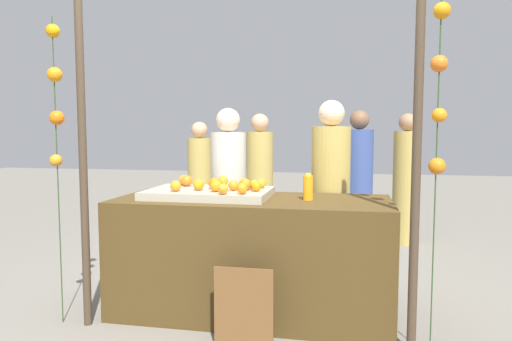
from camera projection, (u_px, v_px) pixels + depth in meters
ground_plane at (252, 311)px, 3.57m from camera, size 24.00×24.00×0.00m
stall_counter at (252, 255)px, 3.53m from camera, size 2.06×0.85×0.88m
orange_tray at (209, 193)px, 3.57m from camera, size 0.94×0.61×0.06m
orange_0 at (214, 184)px, 3.57m from camera, size 0.09×0.09×0.09m
orange_1 at (242, 189)px, 3.29m from camera, size 0.08×0.08×0.08m
orange_2 at (244, 184)px, 3.60m from camera, size 0.08×0.08×0.08m
orange_3 at (256, 186)px, 3.44m from camera, size 0.07×0.07×0.07m
orange_4 at (245, 184)px, 3.50m from camera, size 0.09×0.09×0.09m
orange_5 at (254, 185)px, 3.56m from camera, size 0.07×0.07×0.07m
orange_6 at (187, 181)px, 3.76m from camera, size 0.09×0.09×0.09m
orange_7 at (223, 189)px, 3.28m from camera, size 0.08×0.08×0.08m
orange_8 at (223, 181)px, 3.76m from camera, size 0.08×0.08×0.08m
orange_9 at (199, 185)px, 3.50m from camera, size 0.08×0.08×0.08m
orange_10 at (261, 183)px, 3.64m from camera, size 0.07×0.07×0.07m
orange_11 at (176, 186)px, 3.44m from camera, size 0.08×0.08×0.08m
orange_12 at (216, 186)px, 3.42m from camera, size 0.09×0.09×0.09m
orange_13 at (233, 186)px, 3.48m from camera, size 0.08×0.08×0.08m
orange_14 at (184, 180)px, 3.86m from camera, size 0.08×0.08×0.08m
juice_bottle at (308, 188)px, 3.41m from camera, size 0.07×0.07×0.20m
chalkboard_sign at (244, 309)px, 2.95m from camera, size 0.38×0.03×0.54m
vendor_left at (229, 202)px, 4.21m from camera, size 0.32×0.32×1.59m
vendor_right at (330, 203)px, 4.00m from camera, size 0.33×0.33×1.65m
crowd_person_0 at (406, 183)px, 5.68m from camera, size 0.32×0.32×1.60m
crowd_person_1 at (200, 186)px, 5.77m from camera, size 0.30×0.30×1.50m
crowd_person_2 at (358, 186)px, 5.33m from camera, size 0.33×0.33×1.62m
crowd_person_3 at (260, 185)px, 5.56m from camera, size 0.32×0.32×1.59m
canopy_post_left at (83, 167)px, 3.23m from camera, size 0.06×0.06×2.28m
canopy_post_right at (416, 172)px, 2.80m from camera, size 0.06×0.06×2.28m
garland_strand_left at (55, 96)px, 3.23m from camera, size 0.11×0.11×2.18m
garland_strand_right at (439, 92)px, 2.71m from camera, size 0.11×0.11×2.18m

